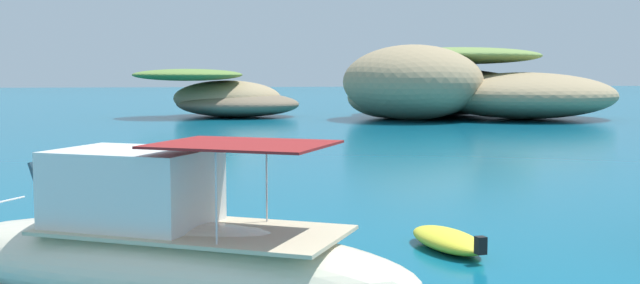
{
  "coord_description": "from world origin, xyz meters",
  "views": [
    {
      "loc": [
        -0.45,
        -6.43,
        3.9
      ],
      "look_at": [
        3.62,
        19.43,
        1.53
      ],
      "focal_mm": 43.46,
      "sensor_mm": 36.0,
      "label": 1
    }
  ],
  "objects_px": {
    "islet_small": "(227,99)",
    "motorboat_cream": "(156,257)",
    "dinghy_tender": "(448,240)",
    "islet_large": "(455,87)"
  },
  "relations": [
    {
      "from": "islet_small",
      "to": "motorboat_cream",
      "type": "height_order",
      "value": "islet_small"
    },
    {
      "from": "motorboat_cream",
      "to": "islet_small",
      "type": "bearing_deg",
      "value": 86.72
    },
    {
      "from": "dinghy_tender",
      "to": "islet_small",
      "type": "bearing_deg",
      "value": 93.11
    },
    {
      "from": "islet_large",
      "to": "islet_small",
      "type": "xyz_separation_m",
      "value": [
        -19.43,
        4.71,
        -1.05
      ]
    },
    {
      "from": "islet_small",
      "to": "motorboat_cream",
      "type": "xyz_separation_m",
      "value": [
        -3.23,
        -56.27,
        -0.67
      ]
    },
    {
      "from": "islet_large",
      "to": "islet_small",
      "type": "bearing_deg",
      "value": 166.37
    },
    {
      "from": "islet_large",
      "to": "dinghy_tender",
      "type": "height_order",
      "value": "islet_large"
    },
    {
      "from": "motorboat_cream",
      "to": "dinghy_tender",
      "type": "height_order",
      "value": "motorboat_cream"
    },
    {
      "from": "islet_small",
      "to": "motorboat_cream",
      "type": "distance_m",
      "value": 56.37
    },
    {
      "from": "islet_large",
      "to": "dinghy_tender",
      "type": "xyz_separation_m",
      "value": [
        -16.56,
        -48.14,
        -2.38
      ]
    }
  ]
}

